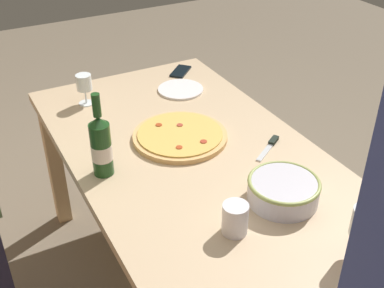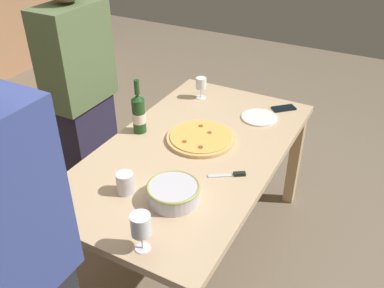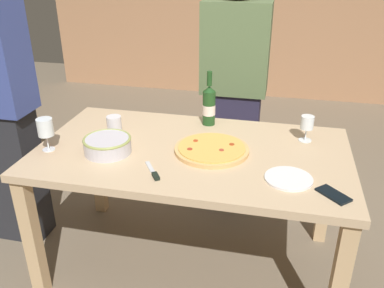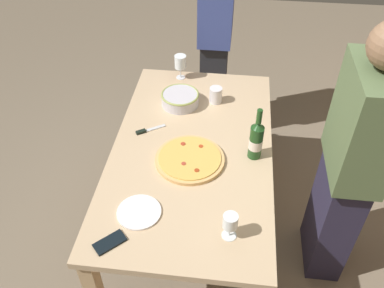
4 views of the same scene
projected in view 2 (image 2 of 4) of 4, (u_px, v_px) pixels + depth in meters
ground_plane at (192, 248)px, 2.64m from camera, size 8.00×8.00×0.00m
dining_table at (192, 163)px, 2.28m from camera, size 1.60×0.90×0.75m
pizza at (201, 138)px, 2.30m from camera, size 0.38×0.38×0.03m
serving_bowl at (173, 192)px, 1.86m from camera, size 0.24×0.24×0.08m
wine_bottle at (139, 113)px, 2.32m from camera, size 0.07×0.07×0.32m
wine_glass_near_pizza at (201, 84)px, 2.70m from camera, size 0.07×0.07×0.14m
wine_glass_by_bottle at (141, 226)px, 1.57m from camera, size 0.08×0.08×0.17m
cup_amber at (125, 183)px, 1.90m from camera, size 0.08×0.08×0.10m
side_plate at (259, 117)px, 2.52m from camera, size 0.22×0.22×0.01m
cell_phone at (284, 108)px, 2.61m from camera, size 0.15×0.15×0.01m
pizza_knife at (232, 175)px, 2.03m from camera, size 0.12×0.17×0.02m
person_host at (13, 281)px, 1.33m from camera, size 0.39×0.24×1.73m
person_guest_left at (82, 98)px, 2.61m from camera, size 0.44×0.24×1.61m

